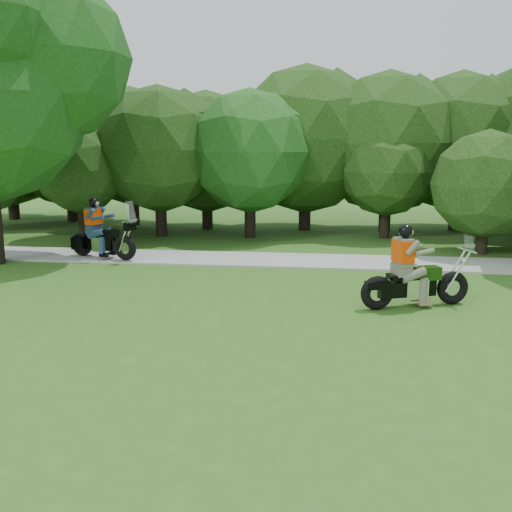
{
  "coord_description": "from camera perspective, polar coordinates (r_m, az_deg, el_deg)",
  "views": [
    {
      "loc": [
        -0.21,
        -9.64,
        3.62
      ],
      "look_at": [
        -1.79,
        2.66,
        1.2
      ],
      "focal_mm": 40.0,
      "sensor_mm": 36.0,
      "label": 1
    }
  ],
  "objects": [
    {
      "name": "ground",
      "position": [
        10.3,
        8.14,
        -9.64
      ],
      "size": [
        100.0,
        100.0,
        0.0
      ],
      "primitive_type": "plane",
      "color": "#335D1A",
      "rests_on": "ground"
    },
    {
      "name": "walkway",
      "position": [
        18.0,
        7.84,
        -0.55
      ],
      "size": [
        60.0,
        2.2,
        0.06
      ],
      "primitive_type": "cube",
      "color": "gray",
      "rests_on": "ground"
    },
    {
      "name": "tree_line",
      "position": [
        24.26,
        6.04,
        10.85
      ],
      "size": [
        39.5,
        11.76,
        7.18
      ],
      "color": "black",
      "rests_on": "ground"
    },
    {
      "name": "chopper_motorcycle",
      "position": [
        13.26,
        15.23,
        -2.04
      ],
      "size": [
        2.59,
        1.37,
        1.91
      ],
      "rotation": [
        0.0,
        0.0,
        0.37
      ],
      "color": "black",
      "rests_on": "ground"
    },
    {
      "name": "touring_motorcycle",
      "position": [
        18.84,
        -15.45,
        1.93
      ],
      "size": [
        2.47,
        1.3,
        1.93
      ],
      "rotation": [
        0.0,
        0.0,
        -0.31
      ],
      "color": "black",
      "rests_on": "walkway"
    }
  ]
}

